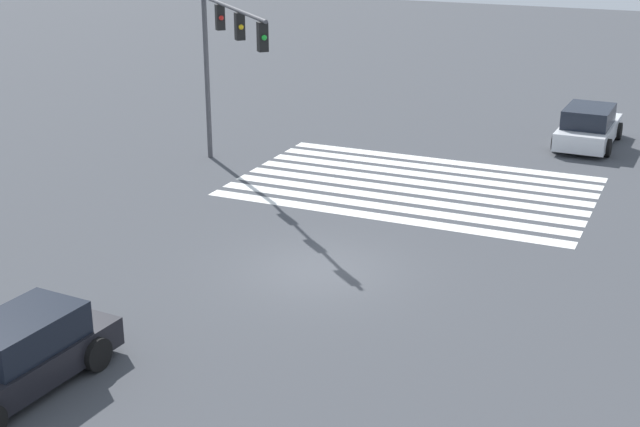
% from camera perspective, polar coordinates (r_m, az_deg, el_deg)
% --- Properties ---
extents(ground_plane, '(124.42, 124.42, 0.00)m').
position_cam_1_polar(ground_plane, '(23.44, -0.00, -3.62)').
color(ground_plane, '#3D3F44').
extents(crosswalk_markings, '(11.80, 7.25, 0.01)m').
position_cam_1_polar(crosswalk_markings, '(30.29, 6.02, 1.74)').
color(crosswalk_markings, silver).
rests_on(crosswalk_markings, ground_plane).
extents(traffic_signal_mast, '(5.26, 5.26, 6.16)m').
position_cam_1_polar(traffic_signal_mast, '(30.38, -6.15, 10.75)').
color(traffic_signal_mast, '#47474C').
rests_on(traffic_signal_mast, ground_plane).
extents(car_0, '(2.14, 4.75, 1.51)m').
position_cam_1_polar(car_0, '(18.68, -18.86, -8.75)').
color(car_0, black).
rests_on(car_0, ground_plane).
extents(car_1, '(2.25, 4.60, 1.59)m').
position_cam_1_polar(car_1, '(36.51, 16.80, 5.32)').
color(car_1, silver).
rests_on(car_1, ground_plane).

